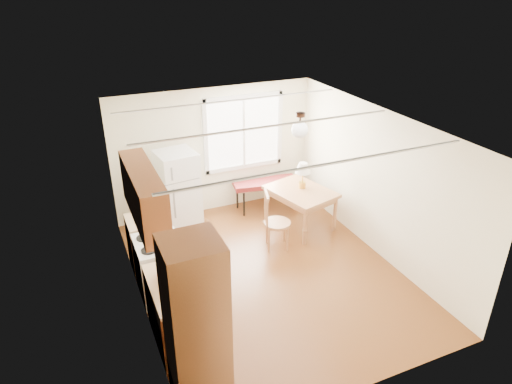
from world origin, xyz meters
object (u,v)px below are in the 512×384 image
bench (265,184)px  dining_table (301,195)px  refrigerator (178,194)px  chair (272,217)px

bench → dining_table: bearing=-63.9°
bench → refrigerator: bearing=-161.0°
bench → dining_table: size_ratio=0.96×
refrigerator → bench: 1.90m
chair → bench: bearing=87.4°
refrigerator → bench: size_ratio=1.18×
bench → chair: bearing=-100.6°
refrigerator → dining_table: refrigerator is taller
dining_table → chair: bearing=-165.2°
dining_table → chair: 0.94m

